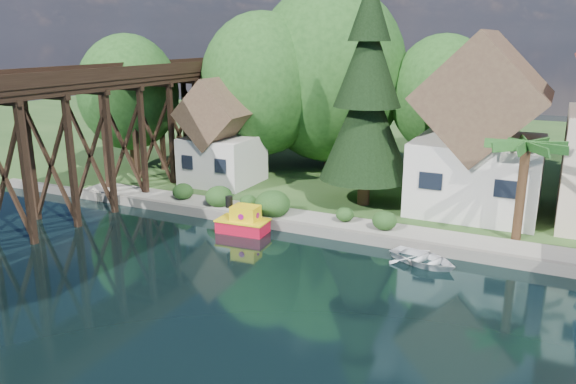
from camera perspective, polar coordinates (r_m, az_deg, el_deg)
name	(u,v)px	position (r m, az deg, el deg)	size (l,w,h in m)	color
ground	(260,293)	(25.72, -2.85, -10.16)	(140.00, 140.00, 0.00)	black
bank	(426,152)	(56.50, 13.86, 3.98)	(140.00, 52.00, 0.50)	#26471C
seawall	(395,243)	(31.14, 10.81, -5.11)	(60.00, 0.40, 0.62)	slate
promenade	(437,237)	(31.87, 14.93, -4.46)	(50.00, 2.60, 0.06)	gray
trestle_bridge	(73,132)	(37.70, -20.97, 5.68)	(4.12, 44.18, 9.30)	black
house_left	(481,136)	(37.03, 18.99, 5.37)	(7.64, 8.64, 11.02)	silver
shed	(222,139)	(41.91, -6.71, 5.39)	(5.09, 5.40, 7.85)	silver
bg_trees	(408,90)	(42.95, 12.10, 10.06)	(49.90, 13.30, 10.57)	#382314
shrubs	(266,201)	(34.94, -2.27, -0.95)	(15.76, 2.47, 1.70)	#1E4017
conifer	(367,98)	(35.86, 8.03, 9.40)	(5.82, 5.82, 14.33)	#382314
palm_tree	(526,149)	(31.74, 23.03, 4.07)	(5.07, 5.07, 5.74)	#382314
tugboat	(243,222)	(33.02, -4.56, -3.04)	(3.08, 1.82, 2.17)	red
boat_white_a	(424,257)	(29.38, 13.61, -6.44)	(2.55, 3.57, 0.74)	white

